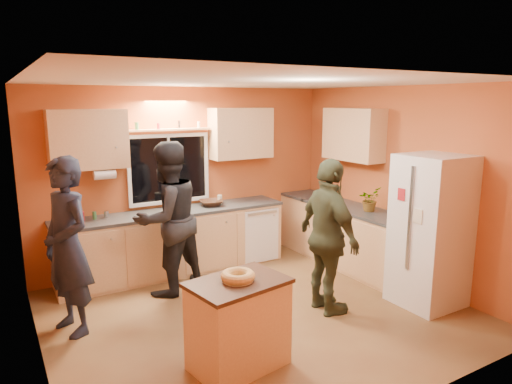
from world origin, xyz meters
TOP-DOWN VIEW (x-y plane):
  - ground at (0.00, 0.00)m, footprint 4.50×4.50m
  - room_shell at (0.12, 0.41)m, footprint 4.54×4.04m
  - back_counter at (0.01, 1.70)m, footprint 4.23×0.62m
  - right_counter at (1.95, 0.50)m, footprint 0.62×1.84m
  - refrigerator at (1.89, -0.80)m, footprint 0.72×0.70m
  - island at (-0.71, -0.84)m, footprint 0.94×0.71m
  - bundt_pastry at (-0.71, -0.84)m, footprint 0.31×0.31m
  - person_left at (-1.90, 0.64)m, footprint 0.65×0.79m
  - person_center at (-0.66, 1.09)m, footprint 1.11×0.97m
  - person_right at (0.71, -0.36)m, footprint 0.54×1.08m
  - mixing_bowl at (0.23, 1.72)m, footprint 0.39×0.39m
  - utensil_crock at (-0.38, 1.74)m, footprint 0.14×0.14m
  - potted_plant at (1.98, 0.30)m, footprint 0.38×0.35m
  - red_box at (1.97, 1.23)m, footprint 0.19×0.17m

SIDE VIEW (x-z plane):
  - ground at x=0.00m, z-range 0.00..0.00m
  - island at x=-0.71m, z-range 0.01..0.84m
  - back_counter at x=0.01m, z-range 0.00..0.90m
  - right_counter at x=1.95m, z-range 0.00..0.90m
  - bundt_pastry at x=-0.71m, z-range 0.83..0.92m
  - person_right at x=0.71m, z-range 0.00..1.78m
  - refrigerator at x=1.89m, z-range 0.00..1.80m
  - person_left at x=-1.90m, z-range 0.00..1.86m
  - red_box at x=1.97m, z-range 0.90..0.97m
  - mixing_bowl at x=0.23m, z-range 0.90..0.98m
  - person_center at x=-0.66m, z-range 0.00..1.92m
  - utensil_crock at x=-0.38m, z-range 0.90..1.07m
  - potted_plant at x=1.98m, z-range 0.90..1.23m
  - room_shell at x=0.12m, z-range 0.31..2.92m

